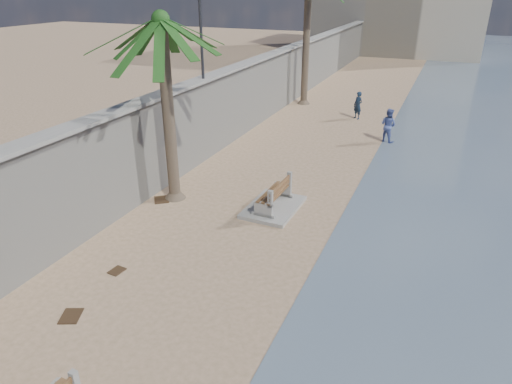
% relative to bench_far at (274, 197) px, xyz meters
% --- Properties ---
extents(ground_plane, '(140.00, 140.00, 0.00)m').
position_rel_bench_far_xyz_m(ground_plane, '(0.38, -8.31, -0.45)').
color(ground_plane, '#A28163').
extents(seawall, '(0.45, 70.00, 3.50)m').
position_rel_bench_far_xyz_m(seawall, '(-4.82, 11.69, 1.30)').
color(seawall, gray).
rests_on(seawall, ground_plane).
extents(wall_cap, '(0.80, 70.00, 0.12)m').
position_rel_bench_far_xyz_m(wall_cap, '(-4.82, 11.69, 3.10)').
color(wall_cap, gray).
rests_on(wall_cap, seawall).
extents(bench_far, '(1.74, 2.50, 1.03)m').
position_rel_bench_far_xyz_m(bench_far, '(0.00, 0.00, 0.00)').
color(bench_far, gray).
rests_on(bench_far, ground_plane).
extents(palm_mid, '(5.00, 5.00, 7.21)m').
position_rel_bench_far_xyz_m(palm_mid, '(-3.73, -0.60, 5.79)').
color(palm_mid, brown).
rests_on(palm_mid, ground_plane).
extents(streetlight, '(0.28, 0.28, 5.12)m').
position_rel_bench_far_xyz_m(streetlight, '(-4.72, 3.69, 6.19)').
color(streetlight, '#2D2D33').
rests_on(streetlight, wall_cap).
extents(person_a, '(0.80, 0.74, 1.83)m').
position_rel_bench_far_xyz_m(person_a, '(0.29, 12.96, 0.47)').
color(person_a, '#15253A').
rests_on(person_a, ground_plane).
extents(person_b, '(1.12, 1.03, 1.88)m').
position_rel_bench_far_xyz_m(person_b, '(2.55, 9.35, 0.49)').
color(person_b, '#5161A8').
rests_on(person_b, ground_plane).
extents(debris_b, '(0.65, 0.70, 0.03)m').
position_rel_bench_far_xyz_m(debris_b, '(-2.45, -7.33, -0.44)').
color(debris_b, '#382616').
rests_on(debris_b, ground_plane).
extents(debris_c, '(0.81, 0.83, 0.03)m').
position_rel_bench_far_xyz_m(debris_c, '(-4.10, -0.96, -0.44)').
color(debris_c, '#382616').
rests_on(debris_c, ground_plane).
extents(debris_d, '(0.39, 0.46, 0.03)m').
position_rel_bench_far_xyz_m(debris_d, '(-2.66, -5.34, -0.44)').
color(debris_d, '#382616').
rests_on(debris_d, ground_plane).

